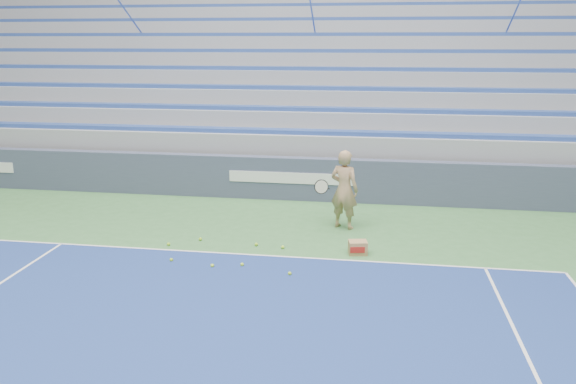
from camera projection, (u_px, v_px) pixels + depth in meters
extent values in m
cube|color=white|center=(261.00, 255.00, 10.71)|extent=(10.97, 0.05, 0.00)
cube|color=#3E455E|center=(292.00, 178.00, 14.38)|extent=(30.00, 0.30, 1.10)
cube|color=white|center=(291.00, 178.00, 14.21)|extent=(3.20, 0.02, 0.28)
cube|color=#919499|center=(312.00, 146.00, 18.72)|extent=(30.00, 8.50, 1.10)
cube|color=#919499|center=(312.00, 122.00, 18.51)|extent=(30.00, 8.50, 0.50)
cube|color=#294594|center=(296.00, 132.00, 14.73)|extent=(29.60, 0.42, 0.11)
cube|color=#919499|center=(313.00, 106.00, 18.78)|extent=(30.00, 7.65, 0.50)
cube|color=#294594|center=(300.00, 109.00, 15.41)|extent=(29.60, 0.42, 0.11)
cube|color=#919499|center=(315.00, 90.00, 19.06)|extent=(30.00, 6.80, 0.50)
cube|color=#294594|center=(304.00, 88.00, 16.09)|extent=(29.60, 0.42, 0.11)
cube|color=#919499|center=(316.00, 74.00, 19.33)|extent=(30.00, 5.95, 0.50)
cube|color=#294594|center=(308.00, 68.00, 16.77)|extent=(29.60, 0.42, 0.11)
cube|color=#919499|center=(318.00, 59.00, 19.60)|extent=(30.00, 5.10, 0.50)
cube|color=#294594|center=(311.00, 51.00, 17.45)|extent=(29.60, 0.42, 0.11)
cube|color=#919499|center=(319.00, 44.00, 19.88)|extent=(30.00, 4.25, 0.50)
cube|color=#294594|center=(314.00, 34.00, 18.13)|extent=(29.60, 0.42, 0.11)
cube|color=#919499|center=(321.00, 29.00, 20.15)|extent=(30.00, 3.40, 0.50)
cube|color=#294594|center=(317.00, 19.00, 18.81)|extent=(29.60, 0.42, 0.11)
cube|color=#919499|center=(322.00, 15.00, 20.43)|extent=(30.00, 2.55, 0.50)
cube|color=#294594|center=(320.00, 5.00, 19.49)|extent=(29.60, 0.42, 0.11)
cube|color=#919499|center=(323.00, 1.00, 20.70)|extent=(30.00, 1.70, 0.50)
cube|color=#919499|center=(325.00, 48.00, 22.24)|extent=(31.00, 0.40, 7.30)
cylinder|color=blue|center=(133.00, 20.00, 18.53)|extent=(0.05, 8.53, 5.04)
cylinder|color=blue|center=(313.00, 20.00, 17.65)|extent=(0.05, 8.53, 5.04)
cylinder|color=blue|center=(512.00, 18.00, 16.78)|extent=(0.05, 8.53, 5.04)
imported|color=tan|center=(344.00, 190.00, 12.09)|extent=(0.74, 0.62, 1.73)
cylinder|color=black|center=(327.00, 188.00, 11.88)|extent=(0.12, 0.27, 0.08)
cylinder|color=beige|center=(321.00, 187.00, 11.60)|extent=(0.29, 0.16, 0.28)
torus|color=black|center=(321.00, 187.00, 11.60)|extent=(0.31, 0.18, 0.30)
cube|color=#A17B4E|center=(358.00, 247.00, 10.78)|extent=(0.39, 0.32, 0.26)
cube|color=#B21E19|center=(358.00, 250.00, 10.65)|extent=(0.28, 0.06, 0.12)
sphere|color=#AFE02D|center=(171.00, 260.00, 10.43)|extent=(0.07, 0.07, 0.07)
sphere|color=#AFE02D|center=(290.00, 274.00, 9.82)|extent=(0.07, 0.07, 0.07)
sphere|color=#AFE02D|center=(212.00, 266.00, 10.16)|extent=(0.07, 0.07, 0.07)
sphere|color=#AFE02D|center=(242.00, 265.00, 10.21)|extent=(0.07, 0.07, 0.07)
sphere|color=#AFE02D|center=(283.00, 247.00, 11.07)|extent=(0.07, 0.07, 0.07)
sphere|color=#AFE02D|center=(168.00, 244.00, 11.23)|extent=(0.07, 0.07, 0.07)
sphere|color=#AFE02D|center=(256.00, 244.00, 11.21)|extent=(0.07, 0.07, 0.07)
sphere|color=#AFE02D|center=(200.00, 239.00, 11.51)|extent=(0.07, 0.07, 0.07)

